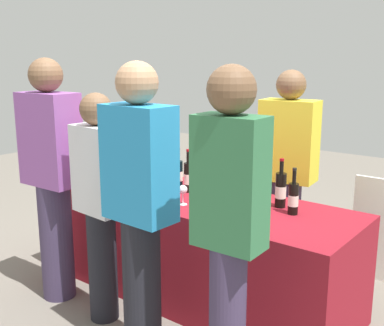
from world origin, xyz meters
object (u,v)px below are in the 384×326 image
(wine_glass_3, at_px, (138,182))
(guest_1, at_px, (100,200))
(wine_bottle_1, at_px, (135,167))
(wine_glass_0, at_px, (101,173))
(server_pouring, at_px, (287,171))
(wine_bottle_7, at_px, (293,198))
(guest_3, at_px, (229,224))
(wine_glass_2, at_px, (143,176))
(wine_glass_1, at_px, (121,173))
(guest_2, at_px, (140,204))
(wine_bottle_4, at_px, (218,183))
(wine_glass_5, at_px, (237,202))
(wine_bottle_3, at_px, (188,177))
(guest_0, at_px, (52,173))
(wine_bottle_5, at_px, (261,192))
(wine_bottle_6, at_px, (281,190))
(wine_glass_4, at_px, (183,191))
(wine_bottle_2, at_px, (179,174))
(wine_bottle_0, at_px, (124,164))

(wine_glass_3, distance_m, guest_1, 0.45)
(wine_bottle_1, height_order, wine_glass_0, wine_bottle_1)
(server_pouring, bearing_deg, wine_bottle_7, 114.26)
(guest_3, bearing_deg, wine_glass_0, 157.48)
(wine_glass_2, bearing_deg, wine_bottle_1, 146.85)
(wine_glass_0, height_order, wine_glass_1, wine_glass_0)
(server_pouring, xyz_separation_m, guest_2, (-0.18, -1.44, 0.05))
(wine_bottle_4, bearing_deg, wine_glass_5, -39.00)
(wine_bottle_3, xyz_separation_m, wine_glass_3, (-0.24, -0.29, -0.01))
(server_pouring, distance_m, guest_0, 1.76)
(wine_bottle_7, distance_m, guest_3, 0.91)
(wine_glass_2, distance_m, wine_glass_3, 0.16)
(wine_bottle_5, relative_size, wine_glass_3, 2.09)
(wine_bottle_6, distance_m, wine_glass_1, 1.30)
(server_pouring, bearing_deg, guest_2, 76.32)
(server_pouring, relative_size, guest_2, 0.96)
(wine_bottle_6, height_order, guest_3, guest_3)
(wine_bottle_1, bearing_deg, wine_glass_4, -20.80)
(wine_bottle_1, distance_m, wine_bottle_2, 0.44)
(wine_bottle_5, height_order, wine_glass_5, wine_bottle_5)
(wine_glass_2, height_order, guest_3, guest_3)
(wine_glass_2, bearing_deg, wine_bottle_7, 8.25)
(wine_bottle_1, bearing_deg, wine_glass_2, -33.15)
(wine_bottle_5, xyz_separation_m, wine_glass_0, (-1.28, -0.29, -0.01))
(wine_bottle_6, distance_m, wine_bottle_7, 0.16)
(guest_1, bearing_deg, server_pouring, 66.16)
(wine_bottle_7, height_order, guest_3, guest_3)
(wine_glass_1, xyz_separation_m, guest_2, (0.90, -0.71, 0.09))
(guest_3, bearing_deg, server_pouring, 104.31)
(wine_bottle_4, relative_size, wine_glass_5, 2.08)
(wine_bottle_0, xyz_separation_m, server_pouring, (1.24, 0.55, 0.02))
(wine_bottle_0, distance_m, wine_glass_0, 0.30)
(wine_bottle_2, distance_m, server_pouring, 0.84)
(wine_bottle_4, xyz_separation_m, guest_2, (0.07, -0.87, 0.07))
(wine_glass_1, xyz_separation_m, wine_glass_2, (0.23, 0.01, 0.01))
(wine_glass_0, distance_m, guest_3, 1.73)
(wine_bottle_3, height_order, wine_glass_3, wine_bottle_3)
(wine_glass_5, height_order, guest_0, guest_0)
(wine_bottle_7, height_order, wine_glass_4, wine_bottle_7)
(wine_bottle_1, xyz_separation_m, guest_0, (-0.10, -0.74, 0.08))
(wine_bottle_1, distance_m, guest_3, 1.77)
(wine_glass_0, bearing_deg, server_pouring, 35.53)
(server_pouring, bearing_deg, wine_glass_0, 29.11)
(wine_bottle_4, height_order, wine_bottle_7, wine_bottle_7)
(wine_glass_1, xyz_separation_m, wine_glass_3, (0.31, -0.13, 0.01))
(wine_glass_1, bearing_deg, server_pouring, 34.02)
(wine_bottle_0, bearing_deg, guest_2, -40.08)
(wine_bottle_2, height_order, wine_glass_4, wine_bottle_2)
(wine_bottle_1, bearing_deg, wine_glass_5, -13.41)
(wine_bottle_3, bearing_deg, wine_glass_0, -156.47)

